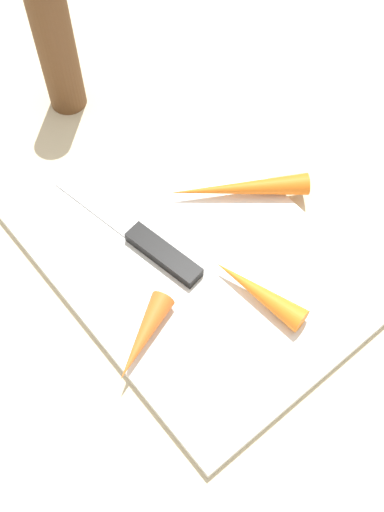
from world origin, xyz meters
The scene contains 7 objects.
ground_plane centered at (0.00, 0.00, 0.00)m, with size 1.40×1.40×0.00m, color #C6B793.
cutting_board centered at (0.00, 0.00, 0.01)m, with size 0.36×0.26×0.01m, color white.
knife centered at (-0.03, -0.03, 0.02)m, with size 0.20×0.05×0.01m.
carrot_longest centered at (-0.03, 0.09, 0.02)m, with size 0.02×0.02×0.15m, color orange.
carrot_shortest centered at (0.04, -0.10, 0.02)m, with size 0.02×0.02×0.09m, color orange.
carrot_medium centered at (0.08, 0.02, 0.02)m, with size 0.03×0.03×0.11m, color orange.
pepper_grinder centered at (-0.27, 0.03, 0.09)m, with size 0.04×0.04×0.17m, color brown.
Camera 1 is at (0.26, -0.21, 0.59)m, focal length 44.63 mm.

